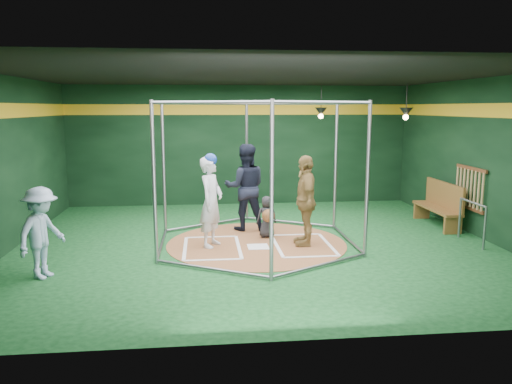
{
  "coord_description": "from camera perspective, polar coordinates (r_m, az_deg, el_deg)",
  "views": [
    {
      "loc": [
        -1.11,
        -10.21,
        2.86
      ],
      "look_at": [
        0.0,
        0.1,
        1.1
      ],
      "focal_mm": 35.0,
      "sensor_mm": 36.0,
      "label": 1
    }
  ],
  "objects": [
    {
      "name": "room_shell",
      "position": [
        10.34,
        0.05,
        3.49
      ],
      "size": [
        10.1,
        9.1,
        3.53
      ],
      "color": "#0D3B17",
      "rests_on": "ground"
    },
    {
      "name": "clay_disc",
      "position": [
        10.66,
        0.06,
        -5.89
      ],
      "size": [
        3.8,
        3.8,
        0.01
      ],
      "primitive_type": "cylinder",
      "color": "#925A35",
      "rests_on": "ground"
    },
    {
      "name": "dugout_bench",
      "position": [
        12.95,
        20.31,
        -1.25
      ],
      "size": [
        0.43,
        1.85,
        1.08
      ],
      "color": "brown",
      "rests_on": "ground"
    },
    {
      "name": "batter_figure",
      "position": [
        10.28,
        -5.15,
        -1.0
      ],
      "size": [
        0.69,
        0.8,
        1.94
      ],
      "color": "silver",
      "rests_on": "clay_disc"
    },
    {
      "name": "bystander_blue",
      "position": [
        9.15,
        -23.33,
        -4.32
      ],
      "size": [
        0.94,
        1.16,
        1.56
      ],
      "primitive_type": "imported",
      "rotation": [
        0.0,
        0.0,
        1.15
      ],
      "color": "#A7BFDD",
      "rests_on": "ground"
    },
    {
      "name": "batter_box_left",
      "position": [
        10.36,
        -5.05,
        -6.33
      ],
      "size": [
        1.17,
        1.77,
        0.01
      ],
      "color": "white",
      "rests_on": "clay_disc"
    },
    {
      "name": "home_plate",
      "position": [
        10.37,
        0.24,
        -6.27
      ],
      "size": [
        0.43,
        0.43,
        0.01
      ],
      "primitive_type": "cube",
      "color": "white",
      "rests_on": "clay_disc"
    },
    {
      "name": "bat_rack",
      "position": [
        12.34,
        23.22,
        0.41
      ],
      "size": [
        0.07,
        1.25,
        0.98
      ],
      "color": "brown",
      "rests_on": "room_shell"
    },
    {
      "name": "steel_railing",
      "position": [
        11.51,
        23.48,
        -2.48
      ],
      "size": [
        0.05,
        1.05,
        0.91
      ],
      "color": "gray",
      "rests_on": "ground"
    },
    {
      "name": "catcher_figure",
      "position": [
        11.02,
        1.26,
        -2.82
      ],
      "size": [
        0.48,
        0.56,
        0.92
      ],
      "color": "black",
      "rests_on": "clay_disc"
    },
    {
      "name": "batting_cage",
      "position": [
        10.36,
        0.06,
        2.09
      ],
      "size": [
        4.05,
        4.67,
        3.0
      ],
      "color": "gray",
      "rests_on": "ground"
    },
    {
      "name": "pendant_lamp_near",
      "position": [
        14.2,
        7.43,
        9.08
      ],
      "size": [
        0.34,
        0.34,
        0.9
      ],
      "color": "black",
      "rests_on": "room_shell"
    },
    {
      "name": "umpire",
      "position": [
        11.65,
        -1.23,
        0.55
      ],
      "size": [
        1.0,
        0.79,
        2.02
      ],
      "primitive_type": "imported",
      "rotation": [
        0.0,
        0.0,
        3.12
      ],
      "color": "black",
      "rests_on": "clay_disc"
    },
    {
      "name": "pendant_lamp_far",
      "position": [
        13.24,
        16.77,
        8.72
      ],
      "size": [
        0.34,
        0.34,
        0.9
      ],
      "color": "black",
      "rests_on": "room_shell"
    },
    {
      "name": "batter_box_right",
      "position": [
        10.57,
        5.36,
        -6.03
      ],
      "size": [
        1.17,
        1.77,
        0.01
      ],
      "color": "white",
      "rests_on": "clay_disc"
    },
    {
      "name": "visitor_leopard",
      "position": [
        10.41,
        5.66,
        -0.97
      ],
      "size": [
        0.52,
        1.13,
        1.88
      ],
      "primitive_type": "imported",
      "rotation": [
        0.0,
        0.0,
        -1.62
      ],
      "color": "tan",
      "rests_on": "clay_disc"
    }
  ]
}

